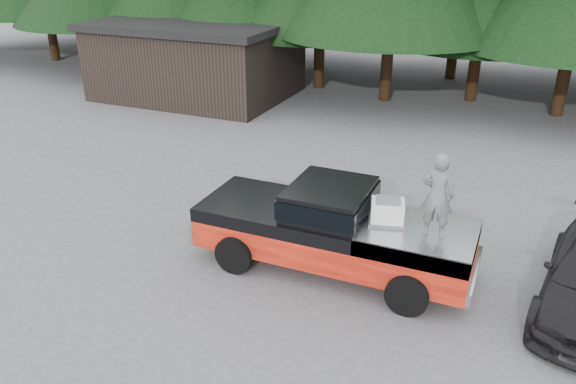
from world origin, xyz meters
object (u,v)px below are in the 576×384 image
at_px(utility_building, 197,58).
at_px(air_compressor, 387,212).
at_px(man_on_bed, 437,195).
at_px(pickup_truck, 333,240).

bearing_deg(utility_building, air_compressor, -44.80).
bearing_deg(man_on_bed, pickup_truck, -5.40).
bearing_deg(air_compressor, utility_building, 120.28).
height_order(man_on_bed, utility_building, utility_building).
bearing_deg(pickup_truck, utility_building, 132.25).
xyz_separation_m(pickup_truck, utility_building, (-10.49, 11.55, 1.00)).
distance_m(pickup_truck, air_compressor, 1.43).
distance_m(air_compressor, man_on_bed, 1.16).
distance_m(air_compressor, utility_building, 16.37).
bearing_deg(air_compressor, man_on_bed, -25.63).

